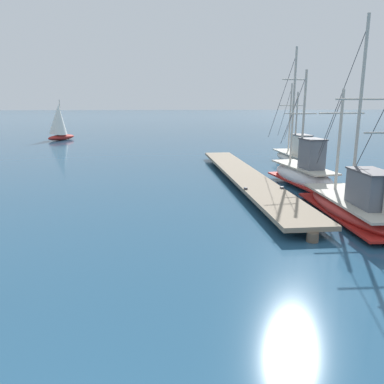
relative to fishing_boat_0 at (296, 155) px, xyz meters
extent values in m
cube|color=gray|center=(-4.86, -5.95, -0.22)|extent=(2.12, 17.51, 0.16)
cylinder|color=brown|center=(-4.69, -14.69, -0.45)|extent=(0.36, 0.36, 0.29)
cylinder|color=brown|center=(-4.80, -8.87, -0.45)|extent=(0.36, 0.36, 0.29)
cylinder|color=brown|center=(-4.91, -3.04, -0.45)|extent=(0.36, 0.36, 0.29)
cylinder|color=brown|center=(-5.02, 2.78, -0.45)|extent=(0.36, 0.36, 0.29)
cube|color=#333338|center=(-5.59, -9.46, -0.10)|extent=(0.12, 0.20, 0.08)
cube|color=#333338|center=(-3.99, -9.43, -0.10)|extent=(0.12, 0.20, 0.08)
ellipsoid|color=silver|center=(0.00, 0.13, -0.23)|extent=(2.07, 5.45, 0.72)
cube|color=#B2AD9E|center=(0.00, 0.13, 0.09)|extent=(1.82, 4.90, 0.08)
cube|color=silver|center=(0.02, -0.68, 0.75)|extent=(0.93, 1.55, 1.24)
cube|color=#3D3D42|center=(0.02, -0.68, 1.40)|extent=(1.00, 1.68, 0.06)
cylinder|color=#B2ADA3|center=(-0.01, 0.40, 2.14)|extent=(0.11, 0.11, 4.03)
cylinder|color=#B2ADA3|center=(-0.01, 0.40, 2.75)|extent=(1.74, 0.10, 0.06)
cylinder|color=#333338|center=(-0.04, 1.49, 2.34)|extent=(0.08, 2.10, 2.98)
cylinder|color=#B2ADA3|center=(-0.04, 1.62, 2.44)|extent=(0.11, 0.11, 4.63)
cylinder|color=#B2ADA3|center=(-0.04, 1.62, 3.26)|extent=(1.74, 0.10, 0.06)
cylinder|color=#333338|center=(-0.07, 2.87, 2.68)|extent=(0.09, 2.41, 3.43)
ellipsoid|color=silver|center=(-2.25, -7.17, -0.08)|extent=(2.11, 5.26, 1.03)
cube|color=#B2AD9E|center=(-2.25, -7.17, 0.40)|extent=(1.87, 4.73, 0.08)
cube|color=#B21E19|center=(-2.25, -7.17, -0.31)|extent=(2.11, 5.16, 0.08)
cube|color=#565B66|center=(-2.15, -7.93, 1.12)|extent=(0.97, 1.21, 1.36)
cube|color=#3D3D42|center=(-2.15, -7.93, 1.83)|extent=(1.04, 1.30, 0.06)
cylinder|color=#B2ADA3|center=(-2.28, -6.92, 2.72)|extent=(0.11, 0.11, 4.56)
cylinder|color=#B2ADA3|center=(-2.28, -6.92, 2.96)|extent=(1.33, 0.23, 0.06)
cylinder|color=#333338|center=(-2.43, -5.70, 2.95)|extent=(0.32, 2.36, 3.37)
cylinder|color=#B2ADA3|center=(-2.42, -5.78, 3.30)|extent=(0.11, 0.11, 5.72)
cylinder|color=#B2ADA3|center=(-2.42, -5.78, 4.60)|extent=(1.33, 0.23, 0.06)
cylinder|color=#333338|center=(-2.62, -4.24, 3.59)|extent=(0.40, 2.95, 4.23)
ellipsoid|color=#AD2823|center=(-2.27, -12.46, -0.24)|extent=(2.07, 6.15, 0.71)
cube|color=#B2AD9E|center=(-2.27, -12.46, 0.07)|extent=(1.82, 5.53, 0.08)
cube|color=#B21E19|center=(-2.27, -12.46, -0.40)|extent=(2.09, 6.03, 0.08)
cube|color=#565B66|center=(-2.28, -13.38, 0.68)|extent=(0.94, 1.68, 1.14)
cube|color=#3D3D42|center=(-2.28, -13.38, 1.28)|extent=(1.02, 1.82, 0.06)
cylinder|color=#B2ADA3|center=(-2.26, -12.16, 3.24)|extent=(0.11, 0.11, 6.26)
cylinder|color=#B2ADA3|center=(-2.26, -12.16, 3.60)|extent=(1.79, 0.09, 0.06)
cylinder|color=#333338|center=(-2.24, -10.47, 3.56)|extent=(0.07, 3.25, 4.63)
cylinder|color=#B2ADA3|center=(-2.24, -10.78, 2.05)|extent=(0.11, 0.11, 3.88)
cylinder|color=#B2ADA3|center=(-2.24, -10.78, 3.09)|extent=(1.79, 0.09, 0.06)
cylinder|color=#333338|center=(-2.23, -9.73, 2.25)|extent=(0.05, 2.02, 2.88)
cylinder|color=#333338|center=(-2.28, -13.13, 2.50)|extent=(0.06, 2.26, 3.21)
ellipsoid|color=#AD2823|center=(-20.01, 18.19, -0.29)|extent=(2.82, 3.87, 0.60)
cylinder|color=#B2ADA3|center=(-19.96, 18.27, 1.87)|extent=(0.08, 0.08, 3.73)
cone|color=silver|center=(-20.13, 17.97, 1.69)|extent=(2.87, 2.75, 3.35)
camera|label=1|loc=(-9.22, -25.31, 3.52)|focal=36.03mm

